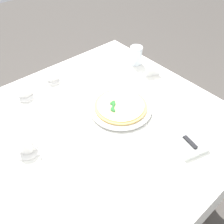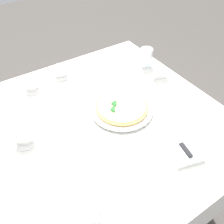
# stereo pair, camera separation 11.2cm
# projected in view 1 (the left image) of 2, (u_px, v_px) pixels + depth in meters

# --- Properties ---
(ground_plane) EXTENTS (8.00, 8.00, 0.00)m
(ground_plane) POSITION_uv_depth(u_px,v_px,m) (106.00, 196.00, 1.69)
(ground_plane) COLOR #4C4742
(dining_table) EXTENTS (1.15, 1.15, 0.75)m
(dining_table) POSITION_uv_depth(u_px,v_px,m) (104.00, 138.00, 1.26)
(dining_table) COLOR white
(dining_table) RESTS_ON ground_plane
(pizza_plate) EXTENTS (0.31, 0.31, 0.02)m
(pizza_plate) POSITION_uv_depth(u_px,v_px,m) (121.00, 108.00, 1.22)
(pizza_plate) COLOR white
(pizza_plate) RESTS_ON dining_table
(pizza) EXTENTS (0.26, 0.26, 0.02)m
(pizza) POSITION_uv_depth(u_px,v_px,m) (121.00, 106.00, 1.21)
(pizza) COLOR #DBAD60
(pizza) RESTS_ON pizza_plate
(coffee_cup_far_left) EXTENTS (0.13, 0.13, 0.07)m
(coffee_cup_far_left) POSITION_uv_depth(u_px,v_px,m) (25.00, 90.00, 1.29)
(coffee_cup_far_left) COLOR white
(coffee_cup_far_left) RESTS_ON dining_table
(coffee_cup_near_left) EXTENTS (0.13, 0.13, 0.06)m
(coffee_cup_near_left) POSITION_uv_depth(u_px,v_px,m) (52.00, 76.00, 1.40)
(coffee_cup_near_left) COLOR white
(coffee_cup_near_left) RESTS_ON dining_table
(coffee_cup_far_right) EXTENTS (0.13, 0.13, 0.07)m
(coffee_cup_far_right) POSITION_uv_depth(u_px,v_px,m) (108.00, 219.00, 0.80)
(coffee_cup_far_right) COLOR white
(coffee_cup_far_right) RESTS_ON dining_table
(coffee_cup_left_edge) EXTENTS (0.13, 0.13, 0.07)m
(coffee_cup_left_edge) POSITION_uv_depth(u_px,v_px,m) (27.00, 144.00, 1.03)
(coffee_cup_left_edge) COLOR white
(coffee_cup_left_edge) RESTS_ON dining_table
(water_glass_center_back) EXTENTS (0.08, 0.08, 0.11)m
(water_glass_center_back) POSITION_uv_depth(u_px,v_px,m) (136.00, 56.00, 1.51)
(water_glass_center_back) COLOR white
(water_glass_center_back) RESTS_ON dining_table
(napkin_folded) EXTENTS (0.25, 0.19, 0.02)m
(napkin_folded) POSITION_uv_depth(u_px,v_px,m) (182.00, 137.00, 1.09)
(napkin_folded) COLOR white
(napkin_folded) RESTS_ON dining_table
(dinner_knife) EXTENTS (0.19, 0.06, 0.01)m
(dinner_knife) POSITION_uv_depth(u_px,v_px,m) (182.00, 134.00, 1.08)
(dinner_knife) COLOR silver
(dinner_knife) RESTS_ON napkin_folded
(menu_card) EXTENTS (0.03, 0.09, 0.06)m
(menu_card) POSITION_uv_depth(u_px,v_px,m) (153.00, 72.00, 1.42)
(menu_card) COLOR white
(menu_card) RESTS_ON dining_table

